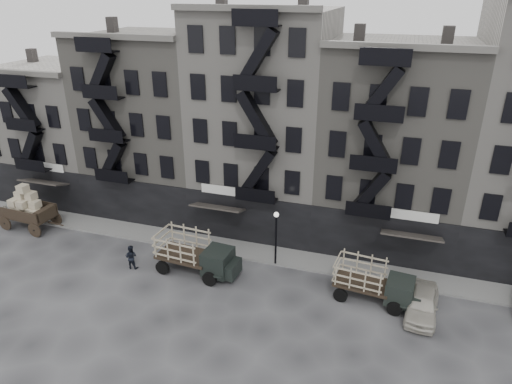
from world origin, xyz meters
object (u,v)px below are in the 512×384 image
(wagon, at_px, (25,204))
(pedestrian_mid, at_px, (131,257))
(stake_truck_west, at_px, (195,251))
(stake_truck_east, at_px, (375,280))
(car_east, at_px, (422,303))

(wagon, bearing_deg, pedestrian_mid, -9.56)
(stake_truck_west, bearing_deg, pedestrian_mid, -163.90)
(wagon, bearing_deg, stake_truck_east, 1.42)
(pedestrian_mid, bearing_deg, stake_truck_west, -174.49)
(stake_truck_west, height_order, stake_truck_east, stake_truck_west)
(car_east, bearing_deg, stake_truck_west, -174.55)
(wagon, relative_size, stake_truck_east, 0.83)
(stake_truck_east, distance_m, car_east, 3.10)
(stake_truck_west, relative_size, car_east, 1.34)
(wagon, xyz_separation_m, stake_truck_east, (28.16, -1.19, -0.61))
(stake_truck_east, bearing_deg, car_east, -3.78)
(wagon, relative_size, stake_truck_west, 0.76)
(stake_truck_west, xyz_separation_m, car_east, (15.09, 0.06, -0.92))
(wagon, height_order, stake_truck_west, wagon)
(car_east, bearing_deg, stake_truck_east, 175.42)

